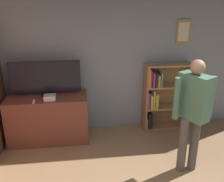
# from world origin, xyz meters

# --- Properties ---
(wall_back) EXTENTS (6.38, 0.09, 2.70)m
(wall_back) POSITION_xyz_m (0.00, 2.74, 1.35)
(wall_back) COLOR gray
(wall_back) RESTS_ON ground_plane
(tv_ledge) EXTENTS (1.43, 0.63, 0.86)m
(tv_ledge) POSITION_xyz_m (-1.40, 2.37, 0.43)
(tv_ledge) COLOR brown
(tv_ledge) RESTS_ON ground_plane
(television) EXTENTS (1.24, 0.22, 0.63)m
(television) POSITION_xyz_m (-1.40, 2.44, 1.18)
(television) COLOR black
(television) RESTS_ON tv_ledge
(game_console) EXTENTS (0.20, 0.17, 0.09)m
(game_console) POSITION_xyz_m (-1.32, 2.20, 0.90)
(game_console) COLOR white
(game_console) RESTS_ON tv_ledge
(remote_loose) EXTENTS (0.04, 0.14, 0.02)m
(remote_loose) POSITION_xyz_m (-1.58, 2.14, 0.87)
(remote_loose) COLOR white
(remote_loose) RESTS_ON tv_ledge
(bookshelf) EXTENTS (0.89, 0.28, 1.33)m
(bookshelf) POSITION_xyz_m (0.80, 2.56, 0.68)
(bookshelf) COLOR #997047
(bookshelf) RESTS_ON ground_plane
(person) EXTENTS (0.60, 0.50, 1.75)m
(person) POSITION_xyz_m (0.79, 1.17, 1.05)
(person) COLOR #56514C
(person) RESTS_ON ground_plane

